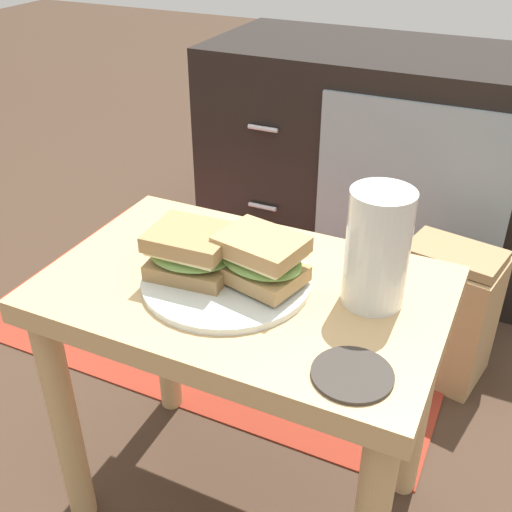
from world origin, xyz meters
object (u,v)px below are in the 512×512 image
(beer_glass, at_px, (377,250))
(sandwich_front, at_px, (192,252))
(coaster, at_px, (352,374))
(paper_bag, at_px, (444,312))
(sandwich_back, at_px, (261,259))
(plate, at_px, (227,280))
(tv_cabinet, at_px, (385,157))

(beer_glass, bearing_deg, sandwich_front, -167.59)
(coaster, bearing_deg, paper_bag, 86.60)
(sandwich_back, relative_size, coaster, 1.44)
(plate, xyz_separation_m, sandwich_back, (0.05, 0.01, 0.04))
(coaster, bearing_deg, beer_glass, 98.26)
(plate, height_order, coaster, plate)
(sandwich_back, distance_m, paper_bag, 0.64)
(sandwich_front, xyz_separation_m, beer_glass, (0.24, 0.05, 0.03))
(tv_cabinet, bearing_deg, sandwich_front, -92.14)
(sandwich_front, bearing_deg, coaster, -20.67)
(plate, relative_size, paper_bag, 0.77)
(sandwich_back, height_order, paper_bag, sandwich_back)
(tv_cabinet, bearing_deg, paper_bag, -59.59)
(sandwich_front, relative_size, paper_bag, 0.42)
(tv_cabinet, height_order, sandwich_front, tv_cabinet)
(tv_cabinet, relative_size, sandwich_front, 7.40)
(sandwich_front, bearing_deg, plate, 8.89)
(tv_cabinet, distance_m, coaster, 1.10)
(plate, bearing_deg, paper_bag, 63.10)
(plate, bearing_deg, sandwich_back, 8.89)
(plate, height_order, sandwich_front, sandwich_front)
(plate, xyz_separation_m, beer_glass, (0.20, 0.05, 0.07))
(beer_glass, xyz_separation_m, paper_bag, (0.06, 0.45, -0.39))
(tv_cabinet, xyz_separation_m, plate, (0.01, -0.96, 0.17))
(sandwich_back, bearing_deg, tv_cabinet, 93.77)
(sandwich_back, xyz_separation_m, coaster, (0.17, -0.12, -0.05))
(coaster, relative_size, paper_bag, 0.31)
(sandwich_front, xyz_separation_m, paper_bag, (0.30, 0.51, -0.35))
(tv_cabinet, xyz_separation_m, sandwich_back, (0.06, -0.95, 0.22))
(tv_cabinet, relative_size, plate, 4.03)
(plate, relative_size, beer_glass, 1.48)
(sandwich_front, distance_m, beer_glass, 0.25)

